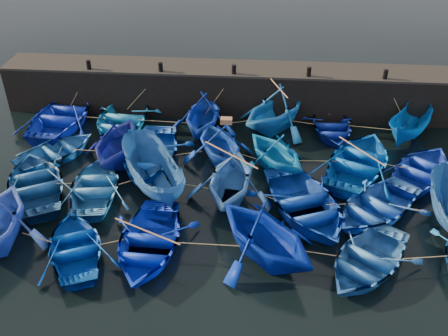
# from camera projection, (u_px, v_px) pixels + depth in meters

# --- Properties ---
(ground) EXTENTS (120.00, 120.00, 0.00)m
(ground) POSITION_uv_depth(u_px,v_px,m) (217.00, 225.00, 20.36)
(ground) COLOR black
(ground) RESTS_ON ground
(quay_wall) EXTENTS (26.00, 2.50, 2.50)m
(quay_wall) POSITION_uv_depth(u_px,v_px,m) (235.00, 90.00, 28.43)
(quay_wall) COLOR black
(quay_wall) RESTS_ON ground
(quay_top) EXTENTS (26.00, 2.50, 0.12)m
(quay_top) POSITION_uv_depth(u_px,v_px,m) (235.00, 68.00, 27.71)
(quay_top) COLOR black
(quay_top) RESTS_ON quay_wall
(bollard_0) EXTENTS (0.24, 0.24, 0.50)m
(bollard_0) POSITION_uv_depth(u_px,v_px,m) (89.00, 65.00, 27.35)
(bollard_0) COLOR black
(bollard_0) RESTS_ON quay_top
(bollard_1) EXTENTS (0.24, 0.24, 0.50)m
(bollard_1) POSITION_uv_depth(u_px,v_px,m) (161.00, 67.00, 27.07)
(bollard_1) COLOR black
(bollard_1) RESTS_ON quay_top
(bollard_2) EXTENTS (0.24, 0.24, 0.50)m
(bollard_2) POSITION_uv_depth(u_px,v_px,m) (234.00, 69.00, 26.79)
(bollard_2) COLOR black
(bollard_2) RESTS_ON quay_top
(bollard_3) EXTENTS (0.24, 0.24, 0.50)m
(bollard_3) POSITION_uv_depth(u_px,v_px,m) (309.00, 72.00, 26.51)
(bollard_3) COLOR black
(bollard_3) RESTS_ON quay_top
(bollard_4) EXTENTS (0.24, 0.24, 0.50)m
(bollard_4) POSITION_uv_depth(u_px,v_px,m) (385.00, 74.00, 26.23)
(bollard_4) COLOR black
(bollard_4) RESTS_ON quay_top
(boat_0) EXTENTS (4.50, 6.01, 1.19)m
(boat_0) POSITION_uv_depth(u_px,v_px,m) (63.00, 115.00, 27.28)
(boat_0) COLOR #0C22A3
(boat_0) RESTS_ON ground
(boat_1) EXTENTS (4.16, 5.67, 1.15)m
(boat_1) POSITION_uv_depth(u_px,v_px,m) (122.00, 119.00, 26.94)
(boat_1) COLOR blue
(boat_1) RESTS_ON ground
(boat_2) EXTENTS (3.88, 4.44, 2.25)m
(boat_2) POSITION_uv_depth(u_px,v_px,m) (203.00, 114.00, 26.21)
(boat_2) COLOR #0C2E9F
(boat_2) RESTS_ON ground
(boat_3) EXTENTS (6.21, 6.29, 2.51)m
(boat_3) POSITION_uv_depth(u_px,v_px,m) (276.00, 108.00, 26.46)
(boat_3) COLOR blue
(boat_3) RESTS_ON ground
(boat_4) EXTENTS (3.30, 4.47, 0.89)m
(boat_4) POSITION_uv_depth(u_px,v_px,m) (332.00, 127.00, 26.46)
(boat_4) COLOR navy
(boat_4) RESTS_ON ground
(boat_5) EXTENTS (3.59, 4.43, 1.64)m
(boat_5) POSITION_uv_depth(u_px,v_px,m) (410.00, 126.00, 25.75)
(boat_5) COLOR #034C94
(boat_5) RESTS_ON ground
(boat_6) EXTENTS (4.86, 5.08, 0.86)m
(boat_6) POSITION_uv_depth(u_px,v_px,m) (56.00, 151.00, 24.42)
(boat_6) COLOR blue
(boat_6) RESTS_ON ground
(boat_7) EXTENTS (4.16, 4.72, 2.34)m
(boat_7) POSITION_uv_depth(u_px,v_px,m) (117.00, 141.00, 23.76)
(boat_7) COLOR navy
(boat_7) RESTS_ON ground
(boat_8) EXTENTS (3.91, 5.44, 1.12)m
(boat_8) POSITION_uv_depth(u_px,v_px,m) (149.00, 155.00, 23.86)
(boat_8) COLOR blue
(boat_8) RESTS_ON ground
(boat_9) EXTENTS (4.91, 5.19, 2.16)m
(boat_9) POSITION_uv_depth(u_px,v_px,m) (220.00, 143.00, 23.78)
(boat_9) COLOR #0E39A4
(boat_9) RESTS_ON ground
(boat_10) EXTENTS (4.99, 5.10, 2.04)m
(boat_10) POSITION_uv_depth(u_px,v_px,m) (276.00, 151.00, 23.25)
(boat_10) COLOR #0A6CC0
(boat_10) RESTS_ON ground
(boat_11) EXTENTS (5.87, 6.65, 1.14)m
(boat_11) POSITION_uv_depth(u_px,v_px,m) (360.00, 162.00, 23.32)
(boat_11) COLOR #02439D
(boat_11) RESTS_ON ground
(boat_12) EXTENTS (5.36, 5.65, 0.95)m
(boat_12) POSITION_uv_depth(u_px,v_px,m) (423.00, 170.00, 22.94)
(boat_12) COLOR #1330AB
(boat_12) RESTS_ON ground
(boat_13) EXTENTS (5.61, 6.20, 1.05)m
(boat_13) POSITION_uv_depth(u_px,v_px,m) (36.00, 183.00, 21.94)
(boat_13) COLOR navy
(boat_13) RESTS_ON ground
(boat_14) EXTENTS (3.86, 4.92, 0.93)m
(boat_14) POSITION_uv_depth(u_px,v_px,m) (96.00, 186.00, 21.87)
(boat_14) COLOR #296BB8
(boat_14) RESTS_ON ground
(boat_15) EXTENTS (4.35, 5.46, 2.01)m
(boat_15) POSITION_uv_depth(u_px,v_px,m) (152.00, 173.00, 21.77)
(boat_15) COLOR #1C4D86
(boat_15) RESTS_ON ground
(boat_16) EXTENTS (4.19, 4.72, 2.29)m
(boat_16) POSITION_uv_depth(u_px,v_px,m) (231.00, 178.00, 21.17)
(boat_16) COLOR blue
(boat_16) RESTS_ON ground
(boat_17) EXTENTS (5.69, 6.51, 1.13)m
(boat_17) POSITION_uv_depth(u_px,v_px,m) (305.00, 203.00, 20.66)
(boat_17) COLOR #0C36A4
(boat_17) RESTS_ON ground
(boat_18) EXTENTS (5.71, 5.75, 0.98)m
(boat_18) POSITION_uv_depth(u_px,v_px,m) (376.00, 206.00, 20.62)
(boat_18) COLOR blue
(boat_18) RESTS_ON ground
(boat_21) EXTENTS (4.38, 4.99, 0.86)m
(boat_21) POSITION_uv_depth(u_px,v_px,m) (76.00, 246.00, 18.67)
(boat_21) COLOR #003699
(boat_21) RESTS_ON ground
(boat_22) EXTENTS (3.60, 4.94, 1.00)m
(boat_22) POSITION_uv_depth(u_px,v_px,m) (148.00, 242.00, 18.76)
(boat_22) COLOR #0723D2
(boat_22) RESTS_ON ground
(boat_23) EXTENTS (6.09, 6.09, 2.43)m
(boat_23) POSITION_uv_depth(u_px,v_px,m) (265.00, 234.00, 18.06)
(boat_23) COLOR #001B90
(boat_23) RESTS_ON ground
(boat_24) EXTENTS (5.17, 5.48, 0.93)m
(boat_24) POSITION_uv_depth(u_px,v_px,m) (367.00, 260.00, 18.01)
(boat_24) COLOR #21599E
(boat_24) RESTS_ON ground
(wooden_crate) EXTENTS (0.54, 0.37, 0.25)m
(wooden_crate) POSITION_uv_depth(u_px,v_px,m) (226.00, 121.00, 23.09)
(wooden_crate) COLOR brown
(wooden_crate) RESTS_ON boat_9
(mooring_ropes) EXTENTS (18.57, 11.75, 2.10)m
(mooring_ropes) POSITION_uv_depth(u_px,v_px,m) (237.00, 144.00, 24.09)
(mooring_ropes) COLOR tan
(mooring_ropes) RESTS_ON ground
(loose_oars) EXTENTS (10.98, 12.22, 1.57)m
(loose_oars) POSITION_uv_depth(u_px,v_px,m) (261.00, 150.00, 21.94)
(loose_oars) COLOR #99724C
(loose_oars) RESTS_ON ground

